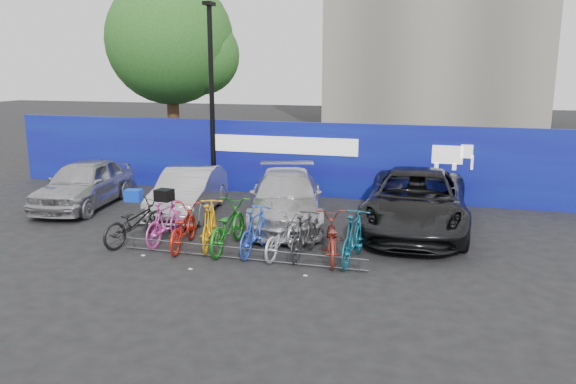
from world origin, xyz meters
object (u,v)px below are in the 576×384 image
at_px(bike_5, 256,231).
at_px(bike_7, 304,235).
at_px(car_2, 286,198).
at_px(car_3, 416,201).
at_px(bike_1, 166,222).
at_px(tree, 176,44).
at_px(bike_rack, 240,253).
at_px(bike_3, 210,225).
at_px(bike_2, 183,227).
at_px(car_0, 84,183).
at_px(bike_9, 353,237).
at_px(bike_6, 282,236).
at_px(bike_0, 135,222).
at_px(car_1, 189,192).
at_px(bike_4, 227,226).
at_px(bike_8, 331,238).
at_px(lamppost, 212,94).

bearing_deg(bike_5, bike_7, -173.89).
bearing_deg(car_2, car_3, -11.41).
bearing_deg(bike_1, bike_5, 179.49).
xyz_separation_m(tree, bike_1, (4.63, -9.97, -4.55)).
relative_size(bike_rack, bike_3, 3.04).
xyz_separation_m(bike_1, bike_2, (0.56, -0.22, -0.03)).
xyz_separation_m(tree, bike_2, (5.19, -10.19, -4.58)).
height_order(car_0, bike_5, car_0).
bearing_deg(bike_9, bike_6, 4.44).
bearing_deg(bike_5, bike_rack, 75.87).
relative_size(car_3, bike_2, 2.95).
bearing_deg(car_0, bike_3, -34.47).
xyz_separation_m(car_2, bike_5, (0.08, -2.71, -0.15)).
bearing_deg(bike_0, car_1, -76.04).
bearing_deg(bike_4, bike_6, 174.96).
xyz_separation_m(bike_2, bike_7, (2.87, 0.15, 0.01)).
distance_m(bike_1, bike_3, 1.15).
distance_m(bike_4, bike_7, 1.84).
xyz_separation_m(bike_1, bike_3, (1.15, -0.04, 0.04)).
bearing_deg(car_0, bike_8, -26.03).
bearing_deg(bike_rack, bike_9, 13.67).
distance_m(bike_1, bike_9, 4.53).
bearing_deg(bike_1, bike_9, -178.64).
bearing_deg(bike_2, car_3, -158.74).
bearing_deg(car_0, car_2, -7.86).
distance_m(lamppost, car_2, 5.00).
distance_m(car_2, bike_4, 2.69).
relative_size(bike_1, bike_7, 1.03).
height_order(bike_4, bike_8, bike_4).
relative_size(bike_1, bike_6, 1.00).
bearing_deg(bike_8, car_2, -69.33).
xyz_separation_m(lamppost, bike_6, (3.98, -5.42, -2.82)).
distance_m(bike_2, bike_3, 0.62).
distance_m(tree, bike_1, 11.90).
relative_size(car_0, bike_6, 2.42).
relative_size(car_0, bike_5, 2.36).
height_order(bike_4, bike_9, bike_9).
xyz_separation_m(car_3, bike_6, (-2.71, -2.92, -0.31)).
relative_size(car_1, bike_3, 2.17).
xyz_separation_m(bike_0, bike_4, (2.29, 0.17, 0.03)).
bearing_deg(tree, car_3, -34.86).
xyz_separation_m(bike_5, bike_6, (0.61, 0.03, -0.08)).
xyz_separation_m(car_2, bike_8, (1.80, -2.66, -0.19)).
height_order(tree, bike_8, tree).
bearing_deg(car_3, bike_1, -154.86).
xyz_separation_m(car_0, bike_2, (4.63, -2.78, -0.23)).
relative_size(car_1, bike_1, 2.32).
relative_size(bike_2, bike_6, 1.08).
bearing_deg(bike_rack, bike_5, 73.10).
distance_m(car_1, bike_2, 3.06).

